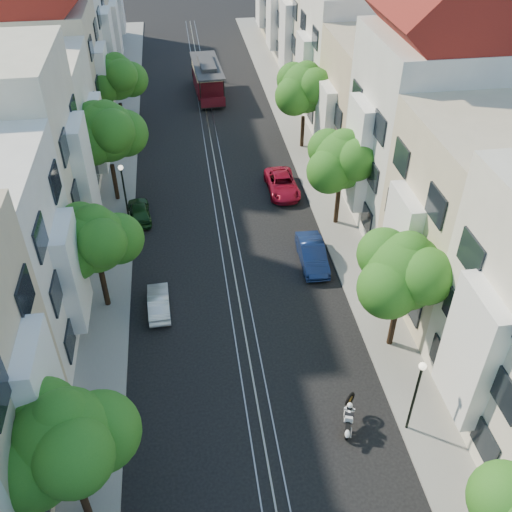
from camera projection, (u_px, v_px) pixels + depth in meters
name	position (u px, v px, depth m)	size (l,w,h in m)	color
ground	(217.00, 171.00, 43.17)	(200.00, 200.00, 0.00)	black
sidewalk_east	(310.00, 164.00, 43.94)	(2.50, 80.00, 0.12)	gray
sidewalk_west	(119.00, 178.00, 42.33)	(2.50, 80.00, 0.12)	gray
rail_left	(209.00, 172.00, 43.11)	(0.06, 80.00, 0.02)	gray
rail_slot	(216.00, 171.00, 43.17)	(0.06, 80.00, 0.02)	gray
rail_right	(224.00, 171.00, 43.23)	(0.06, 80.00, 0.02)	gray
lane_line	(216.00, 171.00, 43.17)	(0.08, 80.00, 0.01)	tan
townhouses_east	(377.00, 98.00, 41.24)	(7.75, 72.00, 12.00)	beige
townhouses_west	(39.00, 118.00, 38.67)	(7.75, 72.00, 11.76)	silver
tree_e_b	(405.00, 273.00, 26.21)	(4.93, 4.08, 6.68)	black
tree_e_c	(343.00, 161.00, 34.88)	(4.84, 3.99, 6.52)	black
tree_e_d	(306.00, 89.00, 43.31)	(5.01, 4.16, 6.85)	black
tree_w_a	(66.00, 443.00, 19.14)	(4.93, 4.08, 6.68)	black
tree_w_b	(96.00, 241.00, 28.72)	(4.72, 3.87, 6.27)	black
tree_w_c	(107.00, 133.00, 36.90)	(5.13, 4.28, 7.09)	black
tree_w_d	(117.00, 79.00, 45.79)	(4.84, 3.99, 6.52)	black
lamp_east	(417.00, 387.00, 23.37)	(0.32, 0.32, 4.16)	black
lamp_west	(124.00, 185.00, 36.04)	(0.32, 0.32, 4.16)	black
sportbike_rider	(349.00, 415.00, 24.75)	(0.90, 1.84, 1.37)	black
cable_car	(207.00, 77.00, 53.75)	(2.81, 7.90, 3.00)	black
parked_car_e_mid	(312.00, 254.00, 33.96)	(1.43, 4.10, 1.35)	#0D1B43
parked_car_e_far	(282.00, 184.00, 40.49)	(2.05, 4.45, 1.24)	maroon
parked_car_w_mid	(159.00, 302.00, 30.83)	(1.13, 3.25, 1.07)	silver
parked_car_w_far	(139.00, 211.00, 37.79)	(1.40, 3.48, 1.19)	#163816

